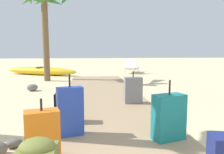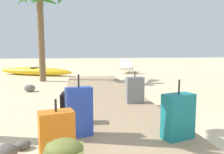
{
  "view_description": "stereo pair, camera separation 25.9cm",
  "coord_description": "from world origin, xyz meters",
  "px_view_note": "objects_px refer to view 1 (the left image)",
  "views": [
    {
      "loc": [
        -0.41,
        -0.64,
        1.25
      ],
      "look_at": [
        0.23,
        5.22,
        0.55
      ],
      "focal_mm": 36.85,
      "sensor_mm": 36.0,
      "label": 1
    },
    {
      "loc": [
        -0.67,
        -0.6,
        1.25
      ],
      "look_at": [
        0.23,
        5.22,
        0.55
      ],
      "focal_mm": 36.85,
      "sensor_mm": 36.0,
      "label": 2
    }
  ],
  "objects_px": {
    "suitcase_grey": "(133,90)",
    "backpack_black": "(64,105)",
    "palm_tree_far_left": "(46,5)",
    "lounge_chair": "(132,67)",
    "kayak": "(41,71)",
    "suitcase_blue": "(70,111)",
    "suitcase_orange": "(42,136)",
    "suitcase_teal": "(169,117)"
  },
  "relations": [
    {
      "from": "suitcase_grey",
      "to": "kayak",
      "type": "distance_m",
      "value": 7.55
    },
    {
      "from": "palm_tree_far_left",
      "to": "lounge_chair",
      "type": "relative_size",
      "value": 2.25
    },
    {
      "from": "suitcase_teal",
      "to": "backpack_black",
      "type": "distance_m",
      "value": 1.7
    },
    {
      "from": "suitcase_teal",
      "to": "kayak",
      "type": "bearing_deg",
      "value": 110.47
    },
    {
      "from": "suitcase_blue",
      "to": "suitcase_orange",
      "type": "relative_size",
      "value": 1.26
    },
    {
      "from": "suitcase_orange",
      "to": "palm_tree_far_left",
      "type": "relative_size",
      "value": 0.18
    },
    {
      "from": "lounge_chair",
      "to": "kayak",
      "type": "relative_size",
      "value": 0.43
    },
    {
      "from": "suitcase_grey",
      "to": "suitcase_blue",
      "type": "bearing_deg",
      "value": -124.38
    },
    {
      "from": "suitcase_grey",
      "to": "backpack_black",
      "type": "height_order",
      "value": "suitcase_grey"
    },
    {
      "from": "backpack_black",
      "to": "palm_tree_far_left",
      "type": "xyz_separation_m",
      "value": [
        -1.14,
        5.56,
        2.59
      ]
    },
    {
      "from": "suitcase_orange",
      "to": "lounge_chair",
      "type": "xyz_separation_m",
      "value": [
        2.89,
        9.77,
        -0.02
      ]
    },
    {
      "from": "suitcase_orange",
      "to": "backpack_black",
      "type": "bearing_deg",
      "value": 85.95
    },
    {
      "from": "suitcase_teal",
      "to": "lounge_chair",
      "type": "distance_m",
      "value": 9.45
    },
    {
      "from": "suitcase_orange",
      "to": "backpack_black",
      "type": "relative_size",
      "value": 1.26
    },
    {
      "from": "suitcase_grey",
      "to": "palm_tree_far_left",
      "type": "xyz_separation_m",
      "value": [
        -2.53,
        4.37,
        2.58
      ]
    },
    {
      "from": "suitcase_blue",
      "to": "kayak",
      "type": "height_order",
      "value": "suitcase_blue"
    },
    {
      "from": "suitcase_orange",
      "to": "lounge_chair",
      "type": "distance_m",
      "value": 10.18
    },
    {
      "from": "suitcase_blue",
      "to": "lounge_chair",
      "type": "distance_m",
      "value": 9.44
    },
    {
      "from": "suitcase_teal",
      "to": "kayak",
      "type": "xyz_separation_m",
      "value": [
        -3.32,
        8.9,
        -0.18
      ]
    },
    {
      "from": "lounge_chair",
      "to": "suitcase_grey",
      "type": "bearing_deg",
      "value": -100.97
    },
    {
      "from": "suitcase_teal",
      "to": "palm_tree_far_left",
      "type": "distance_m",
      "value": 7.42
    },
    {
      "from": "suitcase_teal",
      "to": "suitcase_orange",
      "type": "relative_size",
      "value": 1.17
    },
    {
      "from": "suitcase_teal",
      "to": "suitcase_orange",
      "type": "bearing_deg",
      "value": -164.84
    },
    {
      "from": "suitcase_orange",
      "to": "palm_tree_far_left",
      "type": "xyz_separation_m",
      "value": [
        -1.04,
        6.88,
        2.6
      ]
    },
    {
      "from": "backpack_black",
      "to": "palm_tree_far_left",
      "type": "relative_size",
      "value": 0.14
    },
    {
      "from": "palm_tree_far_left",
      "to": "lounge_chair",
      "type": "xyz_separation_m",
      "value": [
        3.93,
        2.88,
        -2.62
      ]
    },
    {
      "from": "suitcase_blue",
      "to": "backpack_black",
      "type": "distance_m",
      "value": 0.64
    },
    {
      "from": "suitcase_grey",
      "to": "suitcase_teal",
      "type": "bearing_deg",
      "value": -88.77
    },
    {
      "from": "palm_tree_far_left",
      "to": "kayak",
      "type": "bearing_deg",
      "value": 107.14
    },
    {
      "from": "suitcase_orange",
      "to": "backpack_black",
      "type": "xyz_separation_m",
      "value": [
        0.09,
        1.32,
        0.01
      ]
    },
    {
      "from": "suitcase_blue",
      "to": "suitcase_orange",
      "type": "bearing_deg",
      "value": -108.98
    },
    {
      "from": "suitcase_teal",
      "to": "lounge_chair",
      "type": "relative_size",
      "value": 0.47
    },
    {
      "from": "palm_tree_far_left",
      "to": "lounge_chair",
      "type": "height_order",
      "value": "palm_tree_far_left"
    },
    {
      "from": "lounge_chair",
      "to": "kayak",
      "type": "height_order",
      "value": "lounge_chair"
    },
    {
      "from": "suitcase_grey",
      "to": "palm_tree_far_left",
      "type": "distance_m",
      "value": 5.67
    },
    {
      "from": "backpack_black",
      "to": "suitcase_orange",
      "type": "bearing_deg",
      "value": -94.05
    },
    {
      "from": "suitcase_blue",
      "to": "lounge_chair",
      "type": "height_order",
      "value": "suitcase_blue"
    },
    {
      "from": "suitcase_orange",
      "to": "palm_tree_far_left",
      "type": "distance_m",
      "value": 7.43
    },
    {
      "from": "suitcase_blue",
      "to": "suitcase_teal",
      "type": "distance_m",
      "value": 1.32
    },
    {
      "from": "suitcase_grey",
      "to": "suitcase_blue",
      "type": "relative_size",
      "value": 0.83
    },
    {
      "from": "suitcase_orange",
      "to": "kayak",
      "type": "xyz_separation_m",
      "value": [
        -1.79,
        9.32,
        -0.15
      ]
    },
    {
      "from": "suitcase_grey",
      "to": "suitcase_orange",
      "type": "relative_size",
      "value": 1.05
    }
  ]
}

